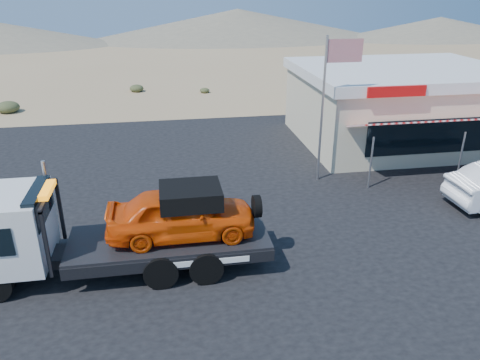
# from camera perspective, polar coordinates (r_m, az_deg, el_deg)

# --- Properties ---
(ground) EXTENTS (120.00, 120.00, 0.00)m
(ground) POSITION_cam_1_polar(r_m,az_deg,el_deg) (15.59, -1.96, -7.48)
(ground) COLOR #A0815B
(ground) RESTS_ON ground
(asphalt_lot) EXTENTS (32.00, 24.00, 0.02)m
(asphalt_lot) POSITION_cam_1_polar(r_m,az_deg,el_deg) (18.51, 2.92, -2.26)
(asphalt_lot) COLOR black
(asphalt_lot) RESTS_ON ground
(tow_truck) EXTENTS (8.35, 2.48, 2.79)m
(tow_truck) POSITION_cam_1_polar(r_m,az_deg,el_deg) (13.88, -15.17, -5.36)
(tow_truck) COLOR black
(tow_truck) RESTS_ON asphalt_lot
(jerky_store) EXTENTS (10.40, 9.97, 3.90)m
(jerky_store) POSITION_cam_1_polar(r_m,az_deg,el_deg) (26.10, 18.83, 8.73)
(jerky_store) COLOR beige
(jerky_store) RESTS_ON asphalt_lot
(flagpole) EXTENTS (1.55, 0.10, 6.00)m
(flagpole) POSITION_cam_1_polar(r_m,az_deg,el_deg) (19.47, 10.79, 10.35)
(flagpole) COLOR #99999E
(flagpole) RESTS_ON asphalt_lot
(distant_hills) EXTENTS (126.00, 48.00, 4.20)m
(distant_hills) POSITION_cam_1_polar(r_m,az_deg,el_deg) (69.19, -17.03, 17.16)
(distant_hills) COLOR #726B59
(distant_hills) RESTS_ON ground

